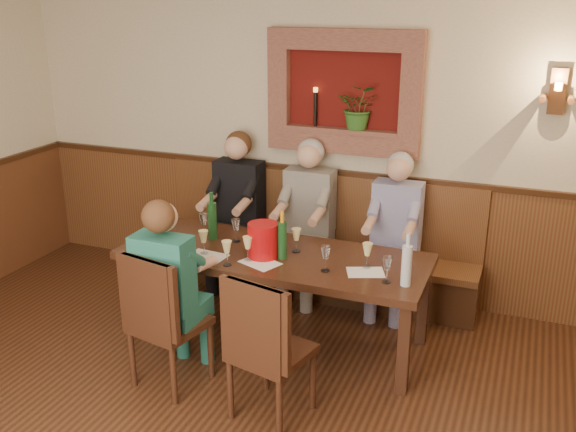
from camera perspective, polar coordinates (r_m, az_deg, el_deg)
name	(u,v)px	position (r m, az deg, el deg)	size (l,w,h in m)	color
room_shell	(118,168)	(3.09, -14.84, 4.11)	(6.04, 6.04, 2.82)	#C6B796
wainscoting	(140,405)	(3.64, -13.04, -16.09)	(6.02, 6.02, 1.15)	#582D19
wall_niche	(348,98)	(5.62, 5.33, 10.42)	(1.36, 0.30, 1.06)	#550F0C
wall_sconce	(557,92)	(5.37, 22.83, 10.09)	(0.25, 0.20, 0.35)	#582D19
dining_table	(274,262)	(5.01, -1.28, -4.09)	(2.40, 0.90, 0.75)	black
bench	(313,259)	(5.96, 2.25, -3.81)	(3.00, 0.45, 1.11)	#381E0F
chair_near_left	(169,346)	(4.70, -10.52, -11.27)	(0.54, 0.54, 1.03)	black
chair_near_right	(270,375)	(4.31, -1.61, -13.99)	(0.54, 0.54, 1.03)	black
person_bench_left	(236,224)	(6.03, -4.66, -0.69)	(0.44, 0.54, 1.47)	black
person_bench_mid	(306,234)	(5.77, 1.61, -1.62)	(0.43, 0.53, 1.46)	#575350
person_bench_right	(393,248)	(5.58, 9.32, -2.87)	(0.41, 0.51, 1.41)	navy
person_chair_front	(173,307)	(4.62, -10.20, -7.94)	(0.41, 0.50, 1.39)	#194D5A
spittoon_bucket	(263,240)	(4.87, -2.23, -2.17)	(0.24, 0.24, 0.27)	#B40B0E
wine_bottle_green_a	(282,239)	(4.83, -0.51, -2.08)	(0.09, 0.09, 0.38)	#19471E
wine_bottle_green_b	(212,220)	(5.24, -6.74, -0.36)	(0.07, 0.07, 0.40)	#19471E
water_bottle	(407,265)	(4.46, 10.50, -4.26)	(0.09, 0.09, 0.38)	silver
tasting_sheet_a	(154,243)	(5.28, -11.84, -2.37)	(0.31, 0.22, 0.00)	white
tasting_sheet_b	(260,263)	(4.81, -2.49, -4.17)	(0.28, 0.20, 0.00)	white
tasting_sheet_c	(365,272)	(4.68, 6.90, -4.99)	(0.26, 0.19, 0.00)	white
tasting_sheet_d	(207,256)	(4.95, -7.26, -3.58)	(0.30, 0.21, 0.00)	white
wine_glass_0	(236,230)	(5.19, -4.65, -1.29)	(0.08, 0.08, 0.19)	white
wine_glass_1	(387,270)	(4.51, 8.78, -4.74)	(0.08, 0.08, 0.19)	white
wine_glass_2	(248,249)	(4.82, -3.59, -2.92)	(0.08, 0.08, 0.19)	#FCEA96
wine_glass_3	(325,259)	(4.64, 3.35, -3.82)	(0.08, 0.08, 0.19)	white
wine_glass_4	(204,225)	(5.35, -7.50, -0.76)	(0.08, 0.08, 0.19)	white
wine_glass_5	(155,234)	(5.20, -11.77, -1.62)	(0.08, 0.08, 0.19)	#FCEA96
wine_glass_6	(296,240)	(4.97, 0.74, -2.17)	(0.08, 0.08, 0.19)	#FCEA96
wine_glass_7	(227,253)	(4.75, -5.45, -3.30)	(0.08, 0.08, 0.19)	#FCEA96
wine_glass_8	(367,256)	(4.72, 7.05, -3.51)	(0.08, 0.08, 0.19)	#FCEA96
wine_glass_9	(204,242)	(4.97, -7.50, -2.33)	(0.08, 0.08, 0.19)	#FCEA96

